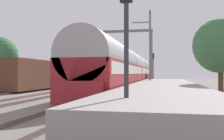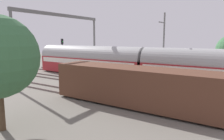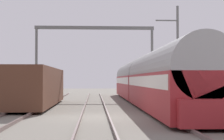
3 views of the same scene
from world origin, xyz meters
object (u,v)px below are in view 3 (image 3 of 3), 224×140
(freight_car, at_px, (37,87))
(person_crossing, at_px, (154,89))
(catenary_gantry, at_px, (95,46))
(passenger_train, at_px, (146,80))
(railway_signal_far, at_px, (143,71))

(freight_car, xyz_separation_m, person_crossing, (10.17, 7.83, -0.44))
(catenary_gantry, bearing_deg, freight_car, -109.93)
(catenary_gantry, bearing_deg, person_crossing, -35.04)
(passenger_train, xyz_separation_m, railway_signal_far, (1.92, 15.28, 1.19))
(passenger_train, distance_m, railway_signal_far, 15.45)
(passenger_train, relative_size, freight_car, 2.53)
(freight_car, bearing_deg, railway_signal_far, 60.14)
(passenger_train, xyz_separation_m, catenary_gantry, (-4.32, 8.80, 3.70))
(railway_signal_far, bearing_deg, freight_car, -119.86)
(person_crossing, relative_size, catenary_gantry, 0.13)
(railway_signal_far, height_order, catenary_gantry, catenary_gantry)
(freight_car, xyz_separation_m, railway_signal_far, (10.57, 18.40, 1.69))
(freight_car, height_order, catenary_gantry, catenary_gantry)
(person_crossing, bearing_deg, freight_car, -156.62)
(passenger_train, xyz_separation_m, person_crossing, (1.52, 4.71, -0.94))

